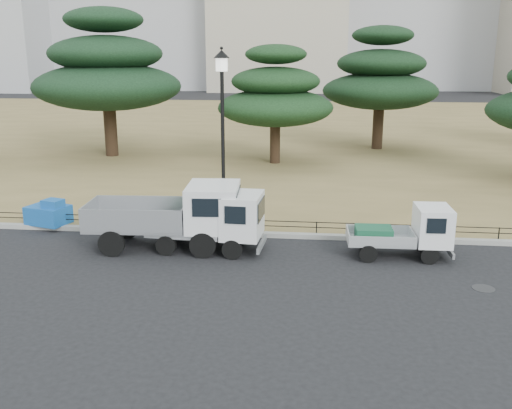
# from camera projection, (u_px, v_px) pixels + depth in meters

# --- Properties ---
(ground) EXTENTS (220.00, 220.00, 0.00)m
(ground) POSITION_uv_depth(u_px,v_px,m) (249.00, 263.00, 17.12)
(ground) COLOR black
(lawn) EXTENTS (120.00, 56.00, 0.15)m
(lawn) POSITION_uv_depth(u_px,v_px,m) (294.00, 130.00, 46.49)
(lawn) COLOR olive
(lawn) RESTS_ON ground
(curb) EXTENTS (120.00, 0.25, 0.16)m
(curb) POSITION_uv_depth(u_px,v_px,m) (258.00, 234.00, 19.59)
(curb) COLOR gray
(curb) RESTS_ON ground
(truck_large) EXTENTS (4.93, 2.22, 2.10)m
(truck_large) POSITION_uv_depth(u_px,v_px,m) (173.00, 213.00, 18.19)
(truck_large) COLOR black
(truck_large) RESTS_ON ground
(truck_kei_front) EXTENTS (3.65, 1.74, 1.89)m
(truck_kei_front) POSITION_uv_depth(u_px,v_px,m) (215.00, 222.00, 18.00)
(truck_kei_front) COLOR black
(truck_kei_front) RESTS_ON ground
(truck_kei_rear) EXTENTS (3.12, 1.42, 1.61)m
(truck_kei_rear) POSITION_uv_depth(u_px,v_px,m) (407.00, 232.00, 17.47)
(truck_kei_rear) COLOR black
(truck_kei_rear) RESTS_ON ground
(street_lamp) EXTENTS (0.54, 0.54, 6.06)m
(street_lamp) POSITION_uv_depth(u_px,v_px,m) (222.00, 111.00, 18.94)
(street_lamp) COLOR black
(street_lamp) RESTS_ON lawn
(pipe_fence) EXTENTS (38.00, 0.04, 0.40)m
(pipe_fence) POSITION_uv_depth(u_px,v_px,m) (258.00, 223.00, 19.65)
(pipe_fence) COLOR black
(pipe_fence) RESTS_ON lawn
(tarp_pile) EXTENTS (1.62, 1.36, 0.93)m
(tarp_pile) POSITION_uv_depth(u_px,v_px,m) (49.00, 214.00, 20.50)
(tarp_pile) COLOR #165AB1
(tarp_pile) RESTS_ON lawn
(manhole) EXTENTS (0.60, 0.60, 0.01)m
(manhole) POSITION_uv_depth(u_px,v_px,m) (484.00, 288.00, 15.27)
(manhole) COLOR #2D2D30
(manhole) RESTS_ON ground
(pine_west_near) EXTENTS (8.53, 8.53, 8.53)m
(pine_west_near) POSITION_uv_depth(u_px,v_px,m) (107.00, 72.00, 33.05)
(pine_west_near) COLOR black
(pine_west_near) RESTS_ON lawn
(pine_center_left) EXTENTS (6.34, 6.34, 6.44)m
(pine_center_left) POSITION_uv_depth(u_px,v_px,m) (275.00, 96.00, 31.07)
(pine_center_left) COLOR black
(pine_center_left) RESTS_ON lawn
(pine_center_right) EXTENTS (7.19, 7.19, 7.63)m
(pine_center_right) POSITION_uv_depth(u_px,v_px,m) (381.00, 79.00, 35.67)
(pine_center_right) COLOR black
(pine_center_right) RESTS_ON lawn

